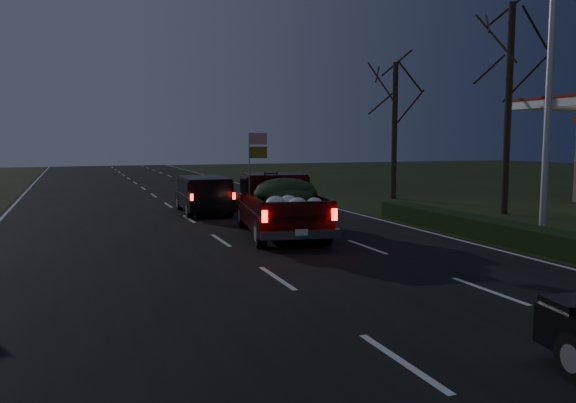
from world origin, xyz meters
name	(u,v)px	position (x,y,z in m)	size (l,w,h in m)	color
ground	(277,279)	(0.00, 0.00, 0.00)	(120.00, 120.00, 0.00)	black
road_asphalt	(277,278)	(0.00, 0.00, 0.01)	(14.00, 120.00, 0.02)	black
hedge_row	(476,227)	(7.80, 3.00, 0.30)	(1.00, 10.00, 0.60)	black
light_pole	(551,58)	(9.50, 2.00, 5.48)	(0.50, 0.90, 9.16)	silver
bare_tree_mid	(510,57)	(12.50, 7.00, 6.35)	(3.60, 3.60, 8.50)	black
bare_tree_far	(395,97)	(11.50, 14.00, 5.23)	(3.60, 3.60, 7.00)	black
pickup_truck	(280,201)	(2.02, 5.35, 1.09)	(2.95, 5.80, 2.90)	black
lead_suv	(204,191)	(0.92, 11.50, 0.94)	(1.97, 4.38, 1.24)	black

